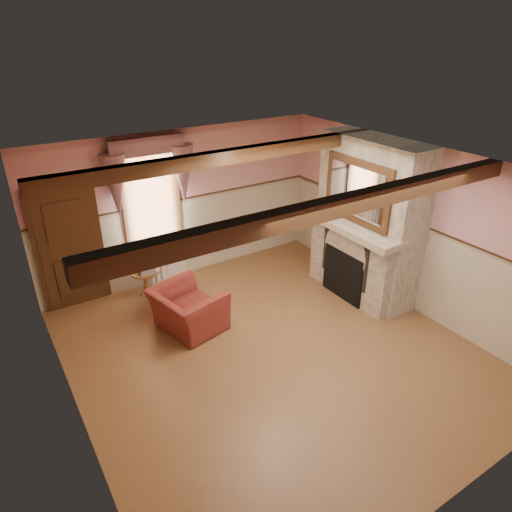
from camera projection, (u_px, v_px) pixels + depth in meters
floor at (272, 351)px, 6.89m from camera, size 5.50×6.00×0.01m
ceiling at (275, 169)px, 5.63m from camera, size 5.50×6.00×0.01m
wall_back at (182, 205)px, 8.52m from camera, size 5.50×0.02×2.80m
wall_front at (467, 406)px, 4.00m from camera, size 5.50×0.02×2.80m
wall_left at (64, 334)px, 4.93m from camera, size 0.02×6.00×2.80m
wall_right at (409, 227)px, 7.58m from camera, size 0.02×6.00×2.80m
wainscot at (272, 309)px, 6.55m from camera, size 5.50×6.00×1.50m
chair_rail at (273, 263)px, 6.21m from camera, size 5.50×6.00×0.08m
firebox at (346, 274)px, 8.10m from camera, size 0.20×0.95×0.90m
armchair at (188, 309)px, 7.26m from camera, size 1.14×1.25×0.69m
side_table at (146, 284)px, 8.12m from camera, size 0.65×0.65×0.55m
book_stack at (146, 266)px, 7.94m from camera, size 0.28×0.34×0.20m
radiator at (166, 271)px, 8.52m from camera, size 0.72×0.41×0.60m
bowl at (362, 218)px, 7.76m from camera, size 0.31×0.31×0.08m
mantel_clock at (341, 206)px, 8.14m from camera, size 0.14×0.24×0.20m
oil_lamp at (344, 205)px, 8.05m from camera, size 0.11×0.11×0.28m
candle_red at (392, 229)px, 7.24m from camera, size 0.06×0.06×0.16m
jar_yellow at (373, 222)px, 7.56m from camera, size 0.06×0.06×0.12m
fireplace at (369, 219)px, 7.88m from camera, size 0.85×2.00×2.80m
mantel at (361, 224)px, 7.81m from camera, size 1.05×2.05×0.12m
overmantel_mirror at (357, 191)px, 7.44m from camera, size 0.06×1.44×1.04m
door at (70, 249)px, 7.62m from camera, size 1.10×0.10×2.10m
window at (151, 198)px, 8.09m from camera, size 1.06×0.08×2.02m
window_drapes at (149, 167)px, 7.76m from camera, size 1.30×0.14×1.40m
ceiling_beam_front at (340, 206)px, 4.77m from camera, size 5.50×0.18×0.20m
ceiling_beam_back at (228, 157)px, 6.58m from camera, size 5.50×0.18×0.20m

